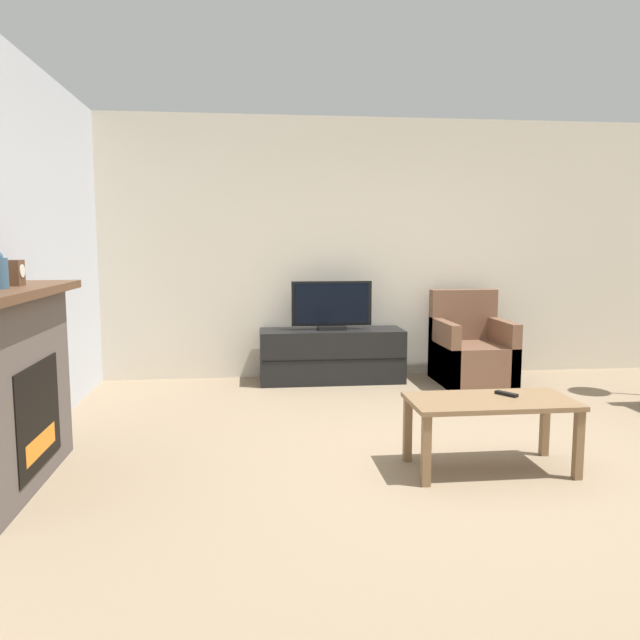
{
  "coord_description": "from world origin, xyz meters",
  "views": [
    {
      "loc": [
        -1.49,
        -3.72,
        1.41
      ],
      "look_at": [
        -0.98,
        0.78,
        0.85
      ],
      "focal_mm": 35.0,
      "sensor_mm": 36.0,
      "label": 1
    }
  ],
  "objects_px": {
    "mantel_clock": "(16,273)",
    "armchair": "(471,353)",
    "tv_stand": "(332,355)",
    "remote": "(506,394)",
    "coffee_table": "(490,409)",
    "fireplace": "(10,387)",
    "tv": "(332,307)"
  },
  "relations": [
    {
      "from": "tv",
      "to": "remote",
      "type": "height_order",
      "value": "tv"
    },
    {
      "from": "coffee_table",
      "to": "remote",
      "type": "height_order",
      "value": "remote"
    },
    {
      "from": "tv_stand",
      "to": "remote",
      "type": "xyz_separation_m",
      "value": [
        0.78,
        -2.53,
        0.2
      ]
    },
    {
      "from": "mantel_clock",
      "to": "tv",
      "type": "relative_size",
      "value": 0.18
    },
    {
      "from": "tv_stand",
      "to": "tv",
      "type": "relative_size",
      "value": 1.78
    },
    {
      "from": "mantel_clock",
      "to": "tv_stand",
      "type": "distance_m",
      "value": 3.4
    },
    {
      "from": "mantel_clock",
      "to": "remote",
      "type": "bearing_deg",
      "value": -2.08
    },
    {
      "from": "tv_stand",
      "to": "tv",
      "type": "bearing_deg",
      "value": -90.0
    },
    {
      "from": "tv_stand",
      "to": "tv",
      "type": "distance_m",
      "value": 0.49
    },
    {
      "from": "tv_stand",
      "to": "fireplace",
      "type": "bearing_deg",
      "value": -130.51
    },
    {
      "from": "mantel_clock",
      "to": "tv",
      "type": "bearing_deg",
      "value": 48.07
    },
    {
      "from": "armchair",
      "to": "tv",
      "type": "bearing_deg",
      "value": 172.45
    },
    {
      "from": "mantel_clock",
      "to": "tv",
      "type": "xyz_separation_m",
      "value": [
        2.17,
        2.42,
        -0.48
      ]
    },
    {
      "from": "mantel_clock",
      "to": "tv_stand",
      "type": "height_order",
      "value": "mantel_clock"
    },
    {
      "from": "tv_stand",
      "to": "tv",
      "type": "xyz_separation_m",
      "value": [
        -0.0,
        -0.0,
        0.49
      ]
    },
    {
      "from": "coffee_table",
      "to": "fireplace",
      "type": "bearing_deg",
      "value": 179.22
    },
    {
      "from": "fireplace",
      "to": "tv",
      "type": "distance_m",
      "value": 3.38
    },
    {
      "from": "tv_stand",
      "to": "armchair",
      "type": "height_order",
      "value": "armchair"
    },
    {
      "from": "fireplace",
      "to": "mantel_clock",
      "type": "relative_size",
      "value": 9.48
    },
    {
      "from": "fireplace",
      "to": "armchair",
      "type": "xyz_separation_m",
      "value": [
        3.6,
        2.38,
        -0.3
      ]
    },
    {
      "from": "mantel_clock",
      "to": "armchair",
      "type": "distance_m",
      "value": 4.32
    },
    {
      "from": "coffee_table",
      "to": "remote",
      "type": "distance_m",
      "value": 0.17
    },
    {
      "from": "mantel_clock",
      "to": "remote",
      "type": "relative_size",
      "value": 1.02
    },
    {
      "from": "armchair",
      "to": "coffee_table",
      "type": "xyz_separation_m",
      "value": [
        -0.76,
        -2.42,
        0.09
      ]
    },
    {
      "from": "fireplace",
      "to": "armchair",
      "type": "relative_size",
      "value": 1.54
    },
    {
      "from": "tv_stand",
      "to": "armchair",
      "type": "distance_m",
      "value": 1.42
    },
    {
      "from": "tv_stand",
      "to": "armchair",
      "type": "relative_size",
      "value": 1.57
    },
    {
      "from": "tv",
      "to": "armchair",
      "type": "relative_size",
      "value": 0.88
    },
    {
      "from": "mantel_clock",
      "to": "tv",
      "type": "distance_m",
      "value": 3.29
    },
    {
      "from": "armchair",
      "to": "remote",
      "type": "xyz_separation_m",
      "value": [
        -0.63,
        -2.34,
        0.17
      ]
    },
    {
      "from": "mantel_clock",
      "to": "fireplace",
      "type": "bearing_deg",
      "value": -97.04
    },
    {
      "from": "fireplace",
      "to": "remote",
      "type": "relative_size",
      "value": 9.66
    }
  ]
}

